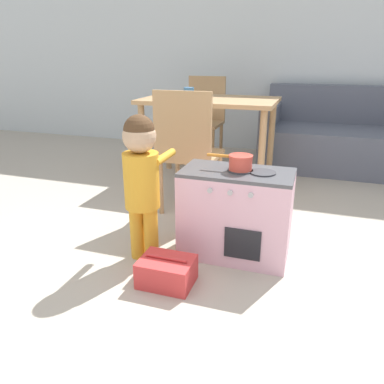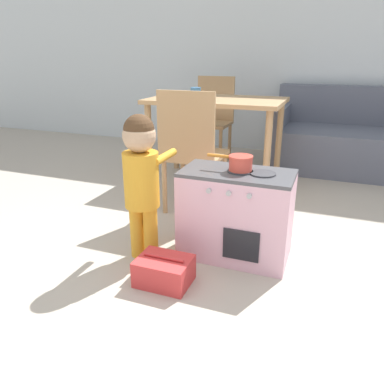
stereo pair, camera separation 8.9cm
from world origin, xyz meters
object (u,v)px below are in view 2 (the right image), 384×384
object	(u,v)px
child_figure	(141,171)
dining_table	(216,111)
play_kitchen	(236,215)
toy_pot	(240,162)
dining_chair_far	(212,117)
cup_on_table	(196,93)
dining_chair_near	(192,150)
couch	(359,141)
toy_basket	(164,271)

from	to	relation	value
child_figure	dining_table	bearing A→B (deg)	91.21
play_kitchen	toy_pot	world-z (taller)	toy_pot
toy_pot	dining_table	xyz separation A→B (m)	(-0.54, 1.26, 0.08)
dining_chair_far	play_kitchen	bearing A→B (deg)	111.79
dining_table	child_figure	bearing A→B (deg)	-88.79
toy_pot	cup_on_table	size ratio (longest dim) A/B	2.85
cup_on_table	dining_chair_near	bearing A→B (deg)	-71.73
couch	cup_on_table	distance (m)	1.83
dining_chair_far	cup_on_table	xyz separation A→B (m)	(0.09, -0.76, 0.33)
play_kitchen	dining_table	distance (m)	1.42
toy_pot	child_figure	bearing A→B (deg)	-157.69
toy_pot	play_kitchen	bearing A→B (deg)	-177.69
couch	dining_chair_near	bearing A→B (deg)	-125.40
dining_chair_near	toy_pot	bearing A→B (deg)	-47.51
dining_chair_near	cup_on_table	bearing A→B (deg)	108.27
toy_pot	cup_on_table	xyz separation A→B (m)	(-0.72, 1.23, 0.24)
toy_basket	dining_chair_far	world-z (taller)	dining_chair_far
dining_chair_near	cup_on_table	size ratio (longest dim) A/B	10.04
play_kitchen	child_figure	world-z (taller)	child_figure
toy_basket	dining_chair_far	bearing A→B (deg)	102.34
child_figure	cup_on_table	distance (m)	1.48
play_kitchen	child_figure	xyz separation A→B (m)	(-0.49, -0.21, 0.27)
toy_basket	couch	distance (m)	2.84
toy_pot	toy_basket	size ratio (longest dim) A/B	0.93
toy_pot	couch	distance (m)	2.36
toy_basket	cup_on_table	xyz separation A→B (m)	(-0.44, 1.64, 0.75)
toy_basket	dining_table	size ratio (longest dim) A/B	0.24
dining_table	dining_chair_far	distance (m)	0.80
dining_chair_far	dining_table	bearing A→B (deg)	110.48
cup_on_table	toy_pot	bearing A→B (deg)	-59.65
dining_table	couch	distance (m)	1.63
toy_pot	child_figure	xyz separation A→B (m)	(-0.50, -0.21, -0.05)
couch	toy_pot	bearing A→B (deg)	-107.77
dining_chair_far	cup_on_table	size ratio (longest dim) A/B	10.04
dining_table	couch	xyz separation A→B (m)	(1.25, 0.97, -0.37)
toy_basket	play_kitchen	bearing A→B (deg)	57.05
cup_on_table	couch	bearing A→B (deg)	34.99
child_figure	dining_table	size ratio (longest dim) A/B	0.73
play_kitchen	dining_chair_far	xyz separation A→B (m)	(-0.80, 1.99, 0.22)
toy_basket	dining_chair_near	bearing A→B (deg)	102.36
dining_chair_near	dining_table	bearing A→B (deg)	93.57
toy_pot	child_figure	size ratio (longest dim) A/B	0.31
toy_pot	child_figure	world-z (taller)	child_figure
toy_pot	child_figure	distance (m)	0.55
child_figure	cup_on_table	size ratio (longest dim) A/B	9.32
dining_table	couch	bearing A→B (deg)	37.82
dining_chair_near	cup_on_table	xyz separation A→B (m)	(-0.23, 0.69, 0.33)
play_kitchen	toy_basket	world-z (taller)	play_kitchen
toy_pot	toy_basket	xyz separation A→B (m)	(-0.28, -0.42, -0.51)
couch	cup_on_table	bearing A→B (deg)	-145.01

